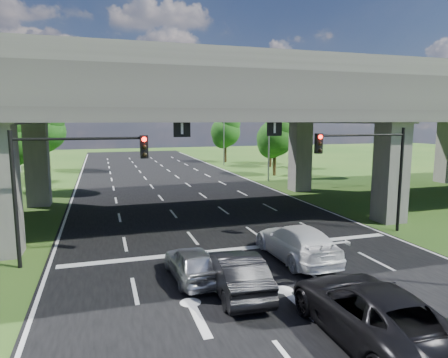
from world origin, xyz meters
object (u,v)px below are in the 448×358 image
car_dark (236,273)px  streetlight_beyond (221,124)px  car_silver (192,263)px  car_trailing (371,311)px  streetlight_far (266,126)px  car_white (296,242)px  signal_left (68,171)px  signal_right (370,161)px

car_dark → streetlight_beyond: bearing=-102.8°
car_silver → car_dark: size_ratio=0.86×
streetlight_beyond → car_trailing: bearing=-101.4°
streetlight_far → car_white: size_ratio=1.82×
signal_left → car_trailing: bearing=-46.9°
signal_left → car_white: size_ratio=1.09×
streetlight_far → car_trailing: (-9.14, -29.45, -4.97)m
car_trailing → signal_left: bearing=-45.5°
car_silver → car_white: car_white is taller
signal_left → streetlight_far: size_ratio=0.60×
car_dark → car_white: car_white is taller
signal_right → car_dark: size_ratio=1.29×
car_trailing → streetlight_far: bearing=-105.8°
car_white → car_trailing: car_trailing is taller
car_silver → car_dark: (1.29, -1.69, 0.09)m
signal_right → streetlight_beyond: (2.27, 36.06, 1.66)m
streetlight_far → car_trailing: 31.23m
signal_right → signal_left: bearing=180.0°
car_silver → car_white: bearing=-173.4°
car_dark → car_trailing: car_trailing is taller
streetlight_far → car_silver: 27.51m
car_trailing → signal_right: bearing=-124.7°
signal_left → car_dark: signal_left is taller
signal_left → car_white: 10.76m
signal_right → car_silver: 11.99m
car_dark → streetlight_far: bearing=-111.9°
streetlight_beyond → car_dark: size_ratio=2.15×
car_dark → car_trailing: bearing=126.8°
car_silver → car_trailing: size_ratio=0.66×
car_white → car_dark: bearing=33.1°
streetlight_far → car_trailing: streetlight_far is taller
signal_right → signal_left: (-15.65, 0.00, 0.00)m
streetlight_far → car_white: bearing=-109.5°
signal_right → car_silver: (-10.92, -3.53, -3.48)m
signal_left → streetlight_far: (17.92, 20.06, 1.66)m
streetlight_far → car_white: streetlight_far is taller
car_white → car_trailing: 6.87m
car_silver → streetlight_far: bearing=-122.7°
streetlight_far → streetlight_beyond: 16.00m
streetlight_far → car_trailing: size_ratio=1.65×
streetlight_beyond → streetlight_far: bearing=-90.0°
streetlight_far → car_dark: (-11.90, -25.28, -5.05)m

